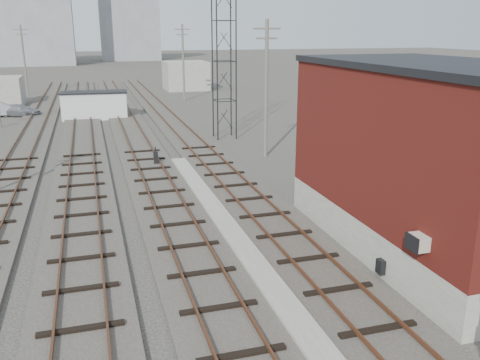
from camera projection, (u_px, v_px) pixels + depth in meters
name	position (u px, v px, depth m)	size (l,w,h in m)	color
ground	(129.00, 101.00, 62.34)	(320.00, 320.00, 0.00)	#282621
track_right	(179.00, 129.00, 43.70)	(3.20, 90.00, 0.39)	#332D28
track_mid_right	(132.00, 132.00, 42.60)	(3.20, 90.00, 0.39)	#332D28
track_mid_left	(82.00, 135.00, 41.51)	(3.20, 90.00, 0.39)	#332D28
track_left	(30.00, 137.00, 40.41)	(3.20, 90.00, 0.39)	#332D28
platform_curb	(239.00, 244.00, 20.16)	(0.90, 28.00, 0.26)	gray
brick_building	(431.00, 158.00, 19.24)	(6.54, 12.20, 7.22)	gray
lattice_tower	(224.00, 41.00, 38.74)	(1.60, 1.60, 15.00)	black
utility_pole_left_c	(24.00, 58.00, 66.76)	(1.80, 0.24, 9.00)	#595147
utility_pole_right_a	(266.00, 86.00, 33.35)	(1.80, 0.24, 9.00)	#595147
utility_pole_right_b	(183.00, 61.00, 60.92)	(1.80, 0.24, 9.00)	#595147
apartment_left	(23.00, 1.00, 122.11)	(22.00, 14.00, 30.00)	gray
apartment_right	(128.00, 13.00, 143.57)	(16.00, 12.00, 26.00)	gray
shed_right	(186.00, 76.00, 73.43)	(6.00, 6.00, 4.00)	gray
switch_stand	(156.00, 158.00, 32.07)	(0.28, 0.28, 1.17)	black
site_trailer	(95.00, 105.00, 49.24)	(6.42, 3.10, 2.64)	silver
car_grey	(20.00, 110.00, 50.81)	(1.65, 4.07, 1.18)	gray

